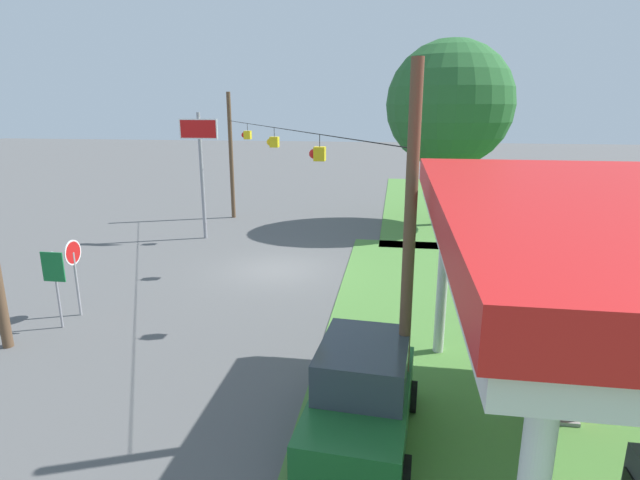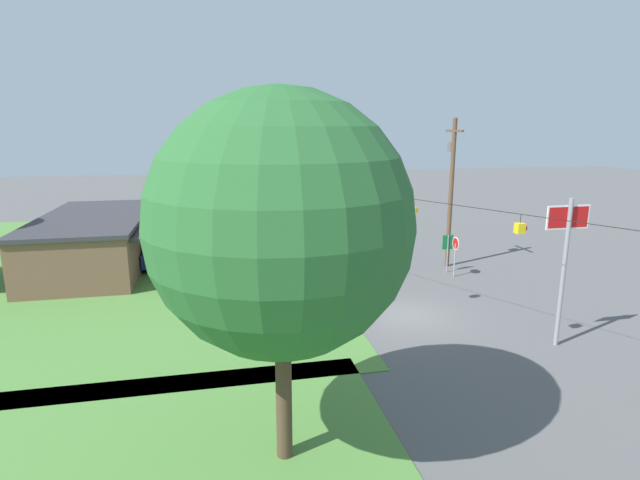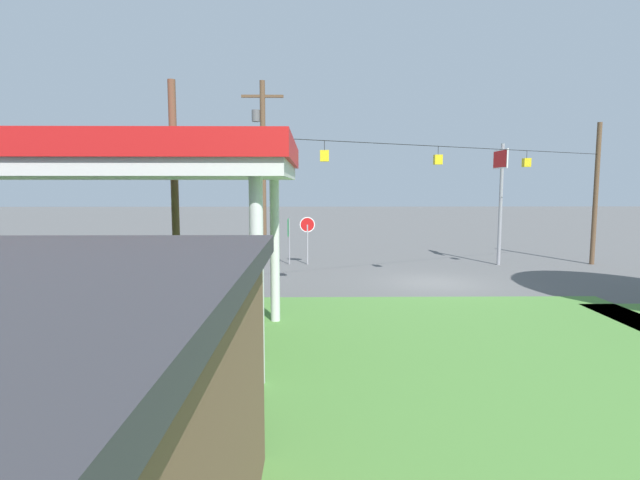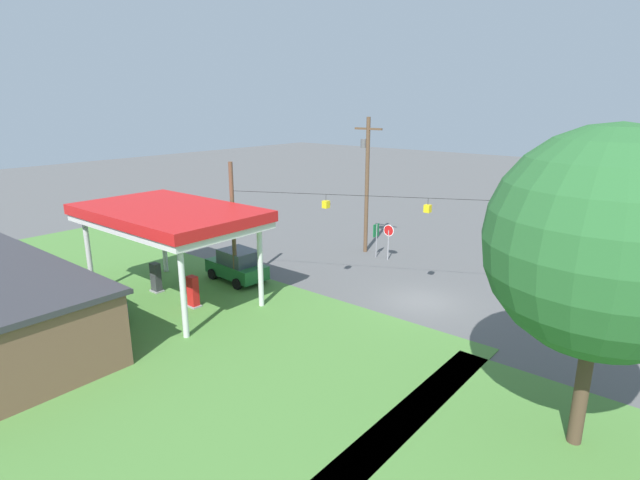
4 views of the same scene
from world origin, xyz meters
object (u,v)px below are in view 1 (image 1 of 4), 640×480
fuel_pump_near (565,384)px  stop_sign_overhead (200,153)px  car_at_pumps_front (362,393)px  route_sign (54,274)px  stop_sign_roadside (74,261)px  tree_west_verge (449,105)px  gas_station_canopy (631,225)px

fuel_pump_near → stop_sign_overhead: stop_sign_overhead is taller
car_at_pumps_front → route_sign: size_ratio=1.73×
route_sign → stop_sign_overhead: bearing=178.3°
fuel_pump_near → stop_sign_roadside: 14.10m
tree_west_verge → route_sign: bearing=-38.4°
car_at_pumps_front → tree_west_verge: size_ratio=0.41×
fuel_pump_near → tree_west_verge: tree_west_verge is taller
stop_sign_overhead → stop_sign_roadside: bearing=-2.0°
stop_sign_roadside → tree_west_verge: bearing=-40.2°
car_at_pumps_front → stop_sign_roadside: bearing=-112.8°
gas_station_canopy → fuel_pump_near: (-1.72, -0.00, -3.86)m
gas_station_canopy → stop_sign_overhead: (-15.19, -13.27, -0.34)m
stop_sign_overhead → gas_station_canopy: bearing=41.2°
stop_sign_overhead → route_sign: 11.25m
tree_west_verge → stop_sign_overhead: bearing=-68.1°
stop_sign_overhead → tree_west_verge: size_ratio=0.62×
stop_sign_roadside → stop_sign_overhead: 10.27m
stop_sign_roadside → tree_west_verge: tree_west_verge is taller
car_at_pumps_front → route_sign: (-3.82, -9.37, 0.71)m
fuel_pump_near → route_sign: bearing=-100.6°
route_sign → tree_west_verge: (-15.86, 12.57, 4.92)m
stop_sign_overhead → tree_west_verge: (-4.93, 12.25, 2.28)m
stop_sign_roadside → route_sign: stop_sign_roadside is taller
car_at_pumps_front → stop_sign_overhead: stop_sign_overhead is taller
car_at_pumps_front → stop_sign_roadside: stop_sign_roadside is taller
stop_sign_overhead → tree_west_verge: tree_west_verge is taller
stop_sign_roadside → stop_sign_overhead: (-9.95, 0.34, 2.53)m
car_at_pumps_front → tree_west_verge: (-19.68, 3.19, 5.63)m
gas_station_canopy → route_sign: 14.55m
gas_station_canopy → stop_sign_roadside: gas_station_canopy is taller
gas_station_canopy → car_at_pumps_front: bearing=-95.9°
fuel_pump_near → stop_sign_roadside: bearing=-104.5°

